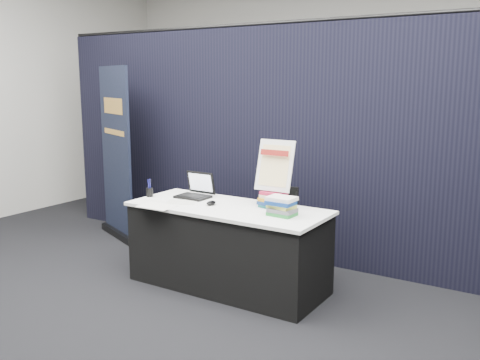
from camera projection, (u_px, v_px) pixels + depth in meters
name	position (u px, v px, depth m)	size (l,w,h in m)	color
floor	(191.00, 307.00, 4.43)	(8.00, 8.00, 0.00)	black
wall_back	(366.00, 88.00, 7.42)	(8.00, 0.02, 3.50)	beige
drape_partition	(284.00, 144.00, 5.53)	(6.00, 0.08, 2.40)	black
display_table	(228.00, 247.00, 4.82)	(1.80, 0.75, 0.75)	black
laptop	(195.00, 191.00, 5.11)	(0.31, 0.25, 0.24)	black
mouse	(211.00, 203.00, 4.80)	(0.07, 0.12, 0.04)	black
brochure_left	(149.00, 202.00, 4.89)	(0.29, 0.20, 0.00)	white
brochure_mid	(157.00, 206.00, 4.75)	(0.32, 0.23, 0.00)	white
brochure_right	(181.00, 202.00, 4.91)	(0.27, 0.19, 0.00)	silver
pen_cup	(150.00, 192.00, 5.14)	(0.07, 0.07, 0.09)	black
book_stack_tall	(273.00, 200.00, 4.69)	(0.24, 0.20, 0.14)	#1C6B68
book_stack_short	(282.00, 206.00, 4.41)	(0.24, 0.19, 0.16)	#217D31
info_sign	(275.00, 166.00, 4.66)	(0.34, 0.16, 0.46)	black
pullup_banner	(116.00, 163.00, 6.28)	(0.82, 0.43, 2.01)	black
stacking_chair	(271.00, 229.00, 4.99)	(0.45, 0.45, 0.87)	black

